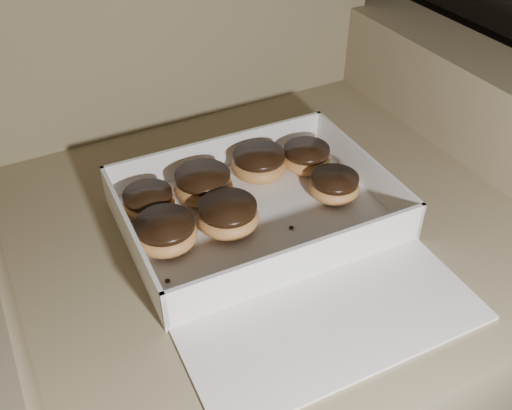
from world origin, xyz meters
name	(u,v)px	position (x,y,z in m)	size (l,w,h in m)	color
armchair	(241,247)	(0.20, 0.09, 0.32)	(0.97, 0.82, 1.02)	#867655
bakery_box	(270,228)	(0.19, -0.04, 0.47)	(0.39, 0.45, 0.06)	white
donut_a	(203,185)	(0.14, 0.08, 0.49)	(0.09, 0.09, 0.04)	#D28749
donut_b	(149,202)	(0.05, 0.08, 0.48)	(0.08, 0.08, 0.04)	#D28749
donut_c	(334,186)	(0.31, -0.01, 0.48)	(0.08, 0.08, 0.04)	#D28749
donut_d	(228,216)	(0.14, -0.01, 0.49)	(0.09, 0.09, 0.04)	#D28749
donut_e	(166,233)	(0.05, 0.00, 0.49)	(0.09, 0.09, 0.04)	#D28749
donut_f	(306,157)	(0.31, 0.07, 0.48)	(0.08, 0.08, 0.04)	#D28749
donut_g	(259,164)	(0.24, 0.09, 0.49)	(0.09, 0.09, 0.04)	#D28749
crumb_a	(291,227)	(0.22, -0.05, 0.47)	(0.01, 0.01, 0.00)	black
crumb_b	(369,224)	(0.32, -0.09, 0.47)	(0.01, 0.01, 0.00)	black
crumb_c	(167,281)	(0.02, -0.06, 0.47)	(0.01, 0.01, 0.00)	black
crumb_d	(272,277)	(0.15, -0.12, 0.47)	(0.01, 0.01, 0.00)	black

